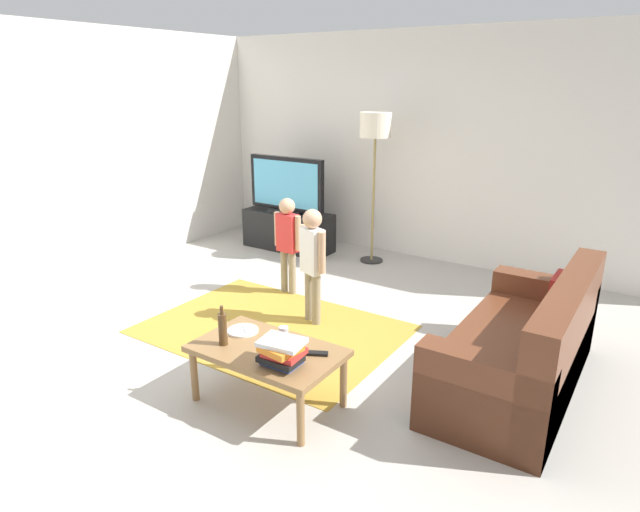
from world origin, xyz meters
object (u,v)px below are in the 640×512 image
object	(u,v)px
couch	(528,353)
bottle	(223,329)
child_center	(312,256)
book_stack	(282,352)
tv	(286,185)
child_near_tv	(288,237)
plate	(243,331)
tv_remote	(315,353)
soda_can	(284,335)
coffee_table	(267,355)
tv_stand	(288,231)
floor_lamp	(375,133)

from	to	relation	value
couch	bottle	distance (m)	2.15
child_center	book_stack	size ratio (longest dim) A/B	3.57
tv	book_stack	world-z (taller)	tv
child_near_tv	bottle	size ratio (longest dim) A/B	3.56
child_center	book_stack	bearing A→B (deg)	-62.88
bottle	plate	distance (m)	0.25
tv	book_stack	bearing A→B (deg)	-53.71
tv_remote	soda_can	world-z (taller)	soda_can
plate	couch	bearing A→B (deg)	31.49
tv_remote	soda_can	bearing A→B (deg)	148.36
bottle	coffee_table	bearing A→B (deg)	23.20
bottle	tv_remote	size ratio (longest dim) A/B	1.66
tv_stand	plate	distance (m)	3.35
child_near_tv	coffee_table	world-z (taller)	child_near_tv
tv_stand	plate	bearing A→B (deg)	-58.84
floor_lamp	plate	world-z (taller)	floor_lamp
tv	couch	xyz separation A→B (m)	(3.46, -1.79, -0.56)
child_center	soda_can	xyz separation A→B (m)	(0.54, -1.14, -0.16)
soda_can	tv_stand	bearing A→B (deg)	126.20
tv	book_stack	xyz separation A→B (m)	(2.25, -3.07, -0.34)
tv_stand	tv	size ratio (longest dim) A/B	1.09
tv	plate	bearing A→B (deg)	-58.65
couch	coffee_table	world-z (taller)	couch
tv	bottle	bearing A→B (deg)	-60.24
tv_stand	tv	bearing A→B (deg)	-90.00
book_stack	plate	xyz separation A→B (m)	(-0.52, 0.22, -0.08)
tv_stand	soda_can	bearing A→B (deg)	-53.80
book_stack	tv_remote	world-z (taller)	book_stack
couch	tv_stand	bearing A→B (deg)	152.43
floor_lamp	tv_remote	size ratio (longest dim) A/B	10.47
tv	bottle	distance (m)	3.54
child_near_tv	couch	bearing A→B (deg)	-12.53
book_stack	child_center	bearing A→B (deg)	117.12
soda_can	plate	xyz separation A→B (m)	(-0.35, -0.02, -0.05)
tv	coffee_table	bearing A→B (deg)	-55.38
child_near_tv	plate	bearing A→B (deg)	-63.50
couch	plate	distance (m)	2.03
bottle	tv_remote	bearing A→B (deg)	20.14
child_near_tv	child_center	size ratio (longest dim) A/B	0.95
book_stack	soda_can	distance (m)	0.30
child_center	bottle	xyz separation A→B (m)	(0.21, -1.38, -0.10)
child_near_tv	floor_lamp	bearing A→B (deg)	80.44
tv_stand	couch	bearing A→B (deg)	-27.57
couch	tv_remote	xyz separation A→B (m)	(-1.11, -1.06, 0.14)
child_near_tv	tv	bearing A→B (deg)	127.08
bottle	soda_can	xyz separation A→B (m)	(0.33, 0.24, -0.06)
child_near_tv	bottle	distance (m)	2.02
floor_lamp	couch	bearing A→B (deg)	-40.40
child_center	coffee_table	xyz separation A→B (m)	(0.49, -1.26, -0.27)
tv_stand	soda_can	size ratio (longest dim) A/B	10.00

